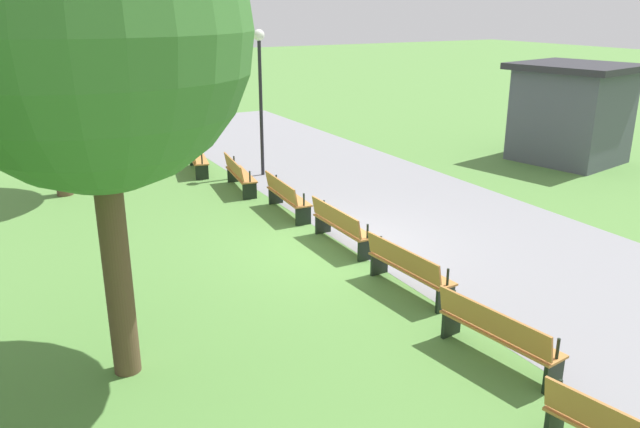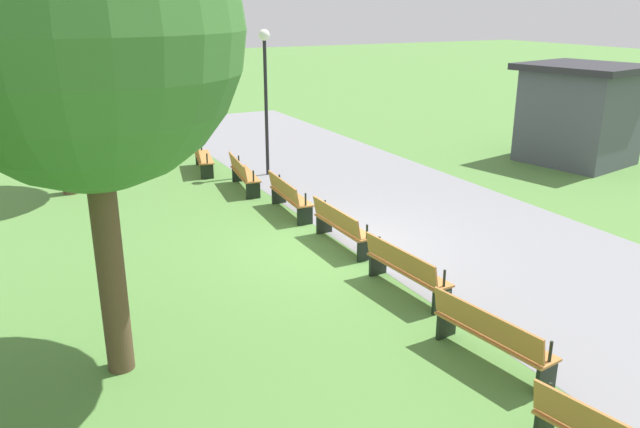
{
  "view_description": "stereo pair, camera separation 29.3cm",
  "coord_description": "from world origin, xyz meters",
  "px_view_note": "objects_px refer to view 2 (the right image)",
  "views": [
    {
      "loc": [
        10.75,
        -6.37,
        4.89
      ],
      "look_at": [
        0.0,
        -0.56,
        0.8
      ],
      "focal_mm": 35.37,
      "sensor_mm": 36.0,
      "label": 1
    },
    {
      "loc": [
        10.88,
        -6.11,
        4.89
      ],
      "look_at": [
        0.0,
        -0.56,
        0.8
      ],
      "focal_mm": 35.37,
      "sensor_mm": 36.0,
      "label": 2
    }
  ],
  "objects_px": {
    "bench_1": "(201,156)",
    "bench_6": "(491,334)",
    "bench_4": "(341,225)",
    "bench_0": "(163,143)",
    "kiosk": "(580,113)",
    "bench_2": "(243,173)",
    "bench_5": "(405,268)",
    "tree_0": "(83,32)",
    "bench_3": "(288,195)",
    "person_seated": "(167,140)",
    "lamp_post": "(265,76)"
  },
  "relations": [
    {
      "from": "bench_2",
      "to": "bench_5",
      "type": "bearing_deg",
      "value": 9.75
    },
    {
      "from": "bench_3",
      "to": "bench_5",
      "type": "bearing_deg",
      "value": 3.9
    },
    {
      "from": "bench_1",
      "to": "bench_2",
      "type": "bearing_deg",
      "value": 21.44
    },
    {
      "from": "bench_0",
      "to": "bench_4",
      "type": "distance_m",
      "value": 9.96
    },
    {
      "from": "bench_2",
      "to": "lamp_post",
      "type": "bearing_deg",
      "value": 142.3
    },
    {
      "from": "bench_1",
      "to": "kiosk",
      "type": "bearing_deg",
      "value": 80.56
    },
    {
      "from": "bench_3",
      "to": "lamp_post",
      "type": "height_order",
      "value": "lamp_post"
    },
    {
      "from": "bench_1",
      "to": "bench_2",
      "type": "distance_m",
      "value": 2.5
    },
    {
      "from": "bench_5",
      "to": "kiosk",
      "type": "height_order",
      "value": "kiosk"
    },
    {
      "from": "bench_1",
      "to": "bench_6",
      "type": "distance_m",
      "value": 12.43
    },
    {
      "from": "bench_6",
      "to": "person_seated",
      "type": "relative_size",
      "value": 1.64
    },
    {
      "from": "bench_2",
      "to": "bench_5",
      "type": "relative_size",
      "value": 1.01
    },
    {
      "from": "bench_5",
      "to": "tree_0",
      "type": "relative_size",
      "value": 0.3
    },
    {
      "from": "bench_1",
      "to": "bench_3",
      "type": "distance_m",
      "value": 4.99
    },
    {
      "from": "bench_0",
      "to": "bench_5",
      "type": "bearing_deg",
      "value": 21.45
    },
    {
      "from": "bench_0",
      "to": "person_seated",
      "type": "bearing_deg",
      "value": 28.26
    },
    {
      "from": "person_seated",
      "to": "tree_0",
      "type": "relative_size",
      "value": 0.18
    },
    {
      "from": "bench_5",
      "to": "tree_0",
      "type": "bearing_deg",
      "value": -91.51
    },
    {
      "from": "bench_6",
      "to": "tree_0",
      "type": "bearing_deg",
      "value": -123.77
    },
    {
      "from": "bench_0",
      "to": "tree_0",
      "type": "height_order",
      "value": "tree_0"
    },
    {
      "from": "bench_4",
      "to": "bench_6",
      "type": "distance_m",
      "value": 4.99
    },
    {
      "from": "bench_3",
      "to": "kiosk",
      "type": "xyz_separation_m",
      "value": [
        -0.65,
        10.44,
        1.11
      ]
    },
    {
      "from": "bench_3",
      "to": "bench_4",
      "type": "relative_size",
      "value": 1.01
    },
    {
      "from": "bench_2",
      "to": "bench_3",
      "type": "xyz_separation_m",
      "value": [
        2.48,
        0.25,
        0.0
      ]
    },
    {
      "from": "person_seated",
      "to": "bench_3",
      "type": "bearing_deg",
      "value": 25.22
    },
    {
      "from": "bench_5",
      "to": "lamp_post",
      "type": "distance_m",
      "value": 9.08
    },
    {
      "from": "bench_2",
      "to": "kiosk",
      "type": "xyz_separation_m",
      "value": [
        1.84,
        10.69,
        1.11
      ]
    },
    {
      "from": "bench_2",
      "to": "bench_6",
      "type": "relative_size",
      "value": 1.0
    },
    {
      "from": "bench_0",
      "to": "bench_2",
      "type": "bearing_deg",
      "value": 27.29
    },
    {
      "from": "bench_0",
      "to": "kiosk",
      "type": "relative_size",
      "value": 0.49
    },
    {
      "from": "lamp_post",
      "to": "kiosk",
      "type": "bearing_deg",
      "value": 72.07
    },
    {
      "from": "bench_0",
      "to": "bench_1",
      "type": "distance_m",
      "value": 2.5
    },
    {
      "from": "bench_1",
      "to": "tree_0",
      "type": "xyz_separation_m",
      "value": [
        10.14,
        -4.26,
        4.09
      ]
    },
    {
      "from": "bench_0",
      "to": "kiosk",
      "type": "distance_m",
      "value": 13.54
    },
    {
      "from": "bench_1",
      "to": "bench_6",
      "type": "bearing_deg",
      "value": 13.66
    },
    {
      "from": "bench_4",
      "to": "tree_0",
      "type": "bearing_deg",
      "value": -61.7
    },
    {
      "from": "bench_2",
      "to": "bench_0",
      "type": "bearing_deg",
      "value": -160.52
    },
    {
      "from": "bench_4",
      "to": "kiosk",
      "type": "bearing_deg",
      "value": 106.88
    },
    {
      "from": "bench_1",
      "to": "bench_2",
      "type": "relative_size",
      "value": 1.0
    },
    {
      "from": "bench_1",
      "to": "bench_4",
      "type": "xyz_separation_m",
      "value": [
        7.44,
        0.76,
        0.0
      ]
    },
    {
      "from": "bench_2",
      "to": "tree_0",
      "type": "bearing_deg",
      "value": -23.54
    },
    {
      "from": "bench_1",
      "to": "bench_5",
      "type": "xyz_separation_m",
      "value": [
        9.94,
        0.68,
        0.0
      ]
    },
    {
      "from": "bench_6",
      "to": "kiosk",
      "type": "xyz_separation_m",
      "value": [
        -8.12,
        10.69,
        1.11
      ]
    },
    {
      "from": "lamp_post",
      "to": "kiosk",
      "type": "distance_m",
      "value": 10.02
    },
    {
      "from": "bench_0",
      "to": "tree_0",
      "type": "relative_size",
      "value": 0.3
    },
    {
      "from": "bench_6",
      "to": "bench_1",
      "type": "bearing_deg",
      "value": 174.14
    },
    {
      "from": "bench_2",
      "to": "bench_5",
      "type": "xyz_separation_m",
      "value": [
        7.48,
        0.25,
        0.0
      ]
    },
    {
      "from": "bench_2",
      "to": "kiosk",
      "type": "height_order",
      "value": "kiosk"
    },
    {
      "from": "bench_5",
      "to": "person_seated",
      "type": "height_order",
      "value": "person_seated"
    },
    {
      "from": "bench_0",
      "to": "bench_4",
      "type": "height_order",
      "value": "same"
    }
  ]
}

